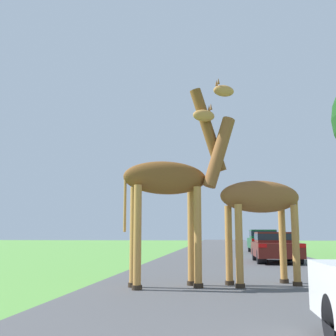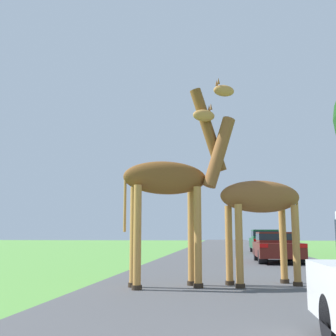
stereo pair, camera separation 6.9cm
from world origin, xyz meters
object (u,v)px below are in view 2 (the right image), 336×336
giraffe_companion (255,198)px  car_queue_left (277,246)px  giraffe_near_road (172,183)px  car_queue_right (265,240)px

giraffe_companion → car_queue_left: (1.54, 8.67, -1.42)m
giraffe_near_road → car_queue_right: 19.16m
car_queue_right → car_queue_left: (-0.38, -9.45, -0.10)m
giraffe_near_road → car_queue_right: bearing=146.6°
giraffe_companion → car_queue_right: bearing=-27.8°
car_queue_right → car_queue_left: size_ratio=1.10×
giraffe_near_road → giraffe_companion: bearing=83.9°
giraffe_near_road → car_queue_left: (3.55, 9.23, -1.76)m
giraffe_companion → car_queue_right: giraffe_companion is taller
giraffe_near_road → car_queue_right: size_ratio=1.16×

